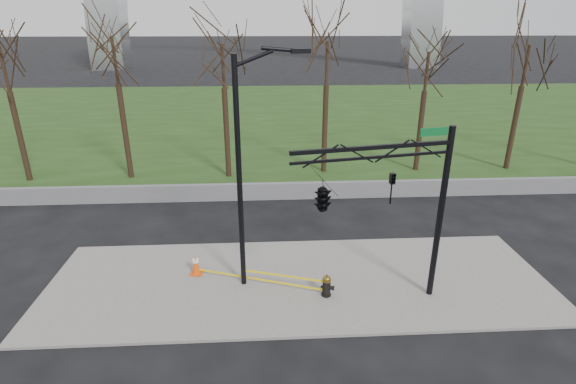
{
  "coord_description": "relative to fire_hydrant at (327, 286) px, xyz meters",
  "views": [
    {
      "loc": [
        -1.16,
        -13.46,
        8.94
      ],
      "look_at": [
        -0.29,
        2.0,
        2.78
      ],
      "focal_mm": 27.15,
      "sensor_mm": 36.0,
      "label": 1
    }
  ],
  "objects": [
    {
      "name": "traffic_signal_mast",
      "position": [
        0.39,
        -0.67,
        3.67
      ],
      "size": [
        5.03,
        2.54,
        6.0
      ],
      "rotation": [
        0.0,
        0.0,
        0.18
      ],
      "color": "black",
      "rests_on": "ground"
    },
    {
      "name": "traffic_cone",
      "position": [
        -4.65,
        1.63,
        0.02
      ],
      "size": [
        0.49,
        0.49,
        0.8
      ],
      "rotation": [
        0.0,
        0.0,
        -0.21
      ],
      "color": "#E74A0C",
      "rests_on": "sidewalk"
    },
    {
      "name": "sidewalk",
      "position": [
        -0.87,
        0.97,
        -0.43
      ],
      "size": [
        18.0,
        6.0,
        0.1
      ],
      "primitive_type": "cube",
      "color": "slate",
      "rests_on": "ground"
    },
    {
      "name": "grass_strip",
      "position": [
        -0.87,
        30.97,
        -0.45
      ],
      "size": [
        120.0,
        40.0,
        0.06
      ],
      "primitive_type": "cube",
      "color": "#203613",
      "rests_on": "ground"
    },
    {
      "name": "guardrail",
      "position": [
        -0.87,
        8.97,
        -0.03
      ],
      "size": [
        60.0,
        0.3,
        0.9
      ],
      "primitive_type": "cube",
      "color": "#59595B",
      "rests_on": "ground"
    },
    {
      "name": "tree_row",
      "position": [
        -1.28,
        12.97,
        3.99
      ],
      "size": [
        45.19,
        4.0,
        8.93
      ],
      "color": "black",
      "rests_on": "ground"
    },
    {
      "name": "fire_hydrant",
      "position": [
        0.0,
        0.0,
        0.0
      ],
      "size": [
        0.51,
        0.36,
        0.82
      ],
      "rotation": [
        0.0,
        0.0,
        -0.39
      ],
      "color": "black",
      "rests_on": "sidewalk"
    },
    {
      "name": "ground",
      "position": [
        -0.87,
        0.97,
        -0.48
      ],
      "size": [
        500.0,
        500.0,
        0.0
      ],
      "primitive_type": "plane",
      "color": "black",
      "rests_on": "ground"
    },
    {
      "name": "caution_tape",
      "position": [
        -1.99,
        0.68,
        -0.05
      ],
      "size": [
        4.64,
        1.63,
        0.42
      ],
      "color": "yellow",
      "rests_on": "ground"
    },
    {
      "name": "street_light",
      "position": [
        -2.64,
        0.94,
        4.22
      ],
      "size": [
        2.39,
        0.47,
        8.21
      ],
      "rotation": [
        0.0,
        0.0,
        0.12
      ],
      "color": "black",
      "rests_on": "ground"
    }
  ]
}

